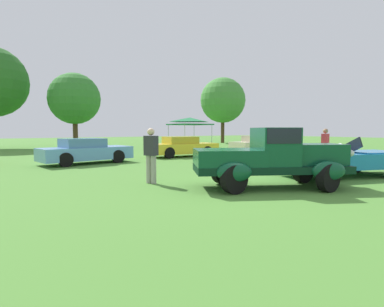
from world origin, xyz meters
TOP-DOWN VIEW (x-y plane):
  - ground_plane at (0.00, 0.00)m, footprint 120.00×120.00m
  - feature_pickup_truck at (0.42, -0.33)m, footprint 4.42×3.26m
  - neighbor_convertible at (4.24, -0.27)m, footprint 4.79×3.03m
  - show_car_skyblue at (-2.34, 8.89)m, footprint 4.46×2.32m
  - show_car_yellow at (3.60, 9.60)m, footprint 4.33×2.02m
  - show_car_cream at (9.89, 9.22)m, footprint 4.54×1.73m
  - spectator_near_truck at (6.46, 1.95)m, footprint 0.45×0.34m
  - spectator_between_cars at (-2.11, 2.18)m, footprint 0.37×0.46m
  - spectator_far_side at (8.22, 4.77)m, footprint 0.47×0.41m
  - canopy_tent_left_field at (8.61, 16.48)m, footprint 3.10×3.10m
  - treeline_mid_left at (0.37, 23.04)m, footprint 4.62×4.62m
  - treeline_center at (17.99, 23.39)m, footprint 5.54×5.54m

SIDE VIEW (x-z plane):
  - ground_plane at x=0.00m, z-range 0.00..0.00m
  - neighbor_convertible at x=4.24m, z-range -0.12..1.28m
  - show_car_yellow at x=3.60m, z-range -0.01..1.21m
  - show_car_skyblue at x=-2.34m, z-range -0.01..1.21m
  - show_car_cream at x=9.89m, z-range -0.01..1.21m
  - feature_pickup_truck at x=0.42m, z-range 0.01..1.71m
  - spectator_near_truck at x=6.46m, z-range 0.07..1.76m
  - spectator_between_cars at x=-2.11m, z-range 0.07..1.76m
  - spectator_far_side at x=8.22m, z-range 0.07..1.76m
  - canopy_tent_left_field at x=8.61m, z-range 1.07..3.78m
  - treeline_mid_left at x=0.37m, z-range 1.05..7.81m
  - treeline_center at x=17.99m, z-range 1.23..9.25m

